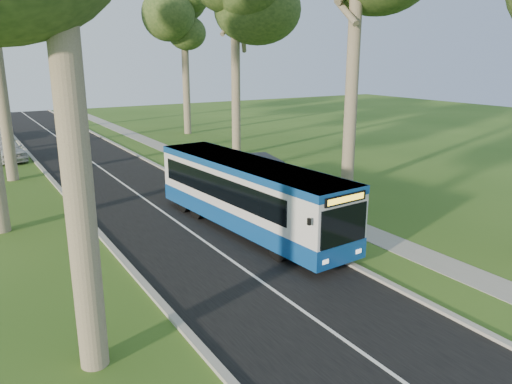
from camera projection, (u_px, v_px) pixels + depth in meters
The scene contains 13 objects.
ground at pixel (305, 243), 20.47m from camera, with size 120.00×120.00×0.00m, color #30541A.
road at pixel (142, 197), 26.96m from camera, with size 7.00×100.00×0.02m, color black.
kerb_east at pixel (201, 188), 28.70m from camera, with size 0.25×100.00×0.12m, color #9E9B93.
kerb_west at pixel (75, 206), 25.19m from camera, with size 0.25×100.00×0.12m, color #9E9B93.
centre_line at pixel (142, 197), 26.95m from camera, with size 0.12×100.00×0.01m, color white.
footpath at pixel (246, 182), 30.22m from camera, with size 1.50×100.00×0.02m, color gray.
bus at pixel (248, 195), 21.57m from camera, with size 3.30×11.62×3.04m.
bus_stop_sign at pixel (343, 219), 18.69m from camera, with size 0.14×0.33×2.38m.
bus_shelter at pixel (267, 172), 25.42m from camera, with size 2.07×3.04×2.39m.
litter_bin at pixel (294, 215), 22.25m from camera, with size 0.62×0.62×1.08m.
car_white at pixel (6, 149), 36.26m from camera, with size 1.98×4.91×1.67m, color silver.
tree_east_c at pixel (235, 6), 35.85m from camera, with size 5.20×5.20×14.63m.
tree_east_d at pixel (183, 8), 46.13m from camera, with size 5.20×5.20×15.72m.
Camera 1 is at (-11.71, -15.35, 7.41)m, focal length 35.00 mm.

